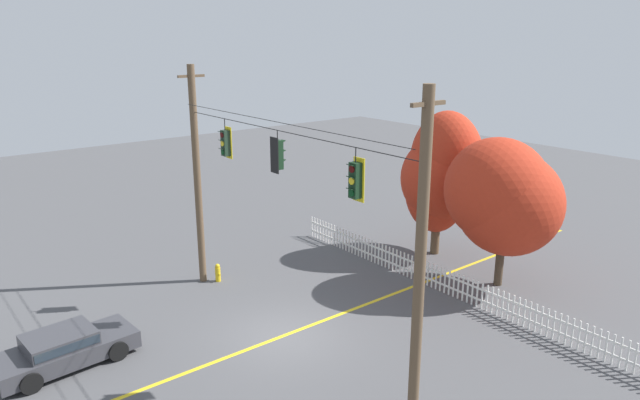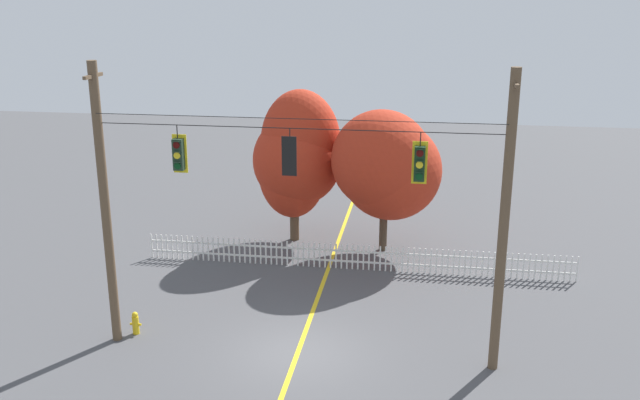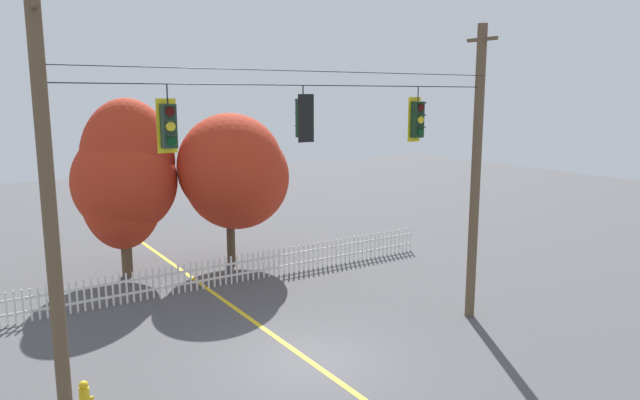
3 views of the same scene
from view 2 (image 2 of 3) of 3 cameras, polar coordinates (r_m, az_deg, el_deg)
name	(u,v)px [view 2 (image 2 of 3)]	position (r m, az deg, el deg)	size (l,w,h in m)	color
ground	(298,353)	(22.42, -1.83, -12.32)	(80.00, 80.00, 0.00)	#4C4C4F
lane_centerline_stripe	(298,353)	(22.42, -1.83, -12.31)	(0.16, 36.00, 0.01)	gold
signal_support_span	(296,215)	(20.59, -1.95, -1.21)	(12.19, 1.10, 8.94)	brown
traffic_signal_northbound_secondary	(179,154)	(21.05, -11.43, 3.66)	(0.43, 0.38, 1.46)	black
traffic_signal_northbound_primary	(290,155)	(20.12, -2.46, 3.67)	(0.43, 0.38, 1.36)	black
traffic_signal_westbound_side	(420,164)	(19.81, 8.10, 2.96)	(0.43, 0.38, 1.51)	black
white_picket_fence	(355,257)	(28.37, 2.88, -4.65)	(17.27, 0.06, 1.05)	white
autumn_maple_near_fence	(297,157)	(30.77, -1.87, 3.52)	(3.92, 3.78, 6.79)	brown
autumn_maple_mid	(386,165)	(29.25, 5.42, 2.81)	(4.60, 4.37, 6.21)	#473828
fire_hydrant	(136,323)	(24.13, -14.77, -9.65)	(0.38, 0.22, 0.78)	gold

